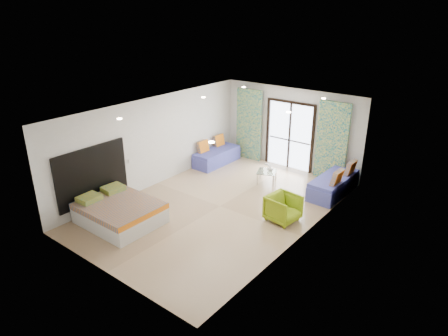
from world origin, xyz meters
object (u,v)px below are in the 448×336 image
Objects in this scene: daybed_left at (216,156)px; daybed_right at (334,184)px; bed at (119,212)px; coffee_table at (267,173)px; armchair at (283,207)px.

daybed_left is 4.24m from daybed_right.
bed is 1.07× the size of daybed_left.
armchair reaches higher than coffee_table.
coffee_table is at bearing 49.22° from armchair.
daybed_right is 2.66× the size of coffee_table.
daybed_right is 2.32m from armchair.
daybed_right is (4.23, 0.23, 0.02)m from daybed_left.
daybed_left reaches higher than coffee_table.
daybed_right reaches higher than daybed_left.
daybed_right is 2.04m from coffee_table.
coffee_table is (2.26, -0.30, 0.05)m from daybed_left.
daybed_left is 0.93× the size of daybed_right.
daybed_right is at bearing 3.54° from daybed_left.
daybed_left is 2.28m from coffee_table.
coffee_table is (-1.98, -0.53, 0.03)m from daybed_right.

